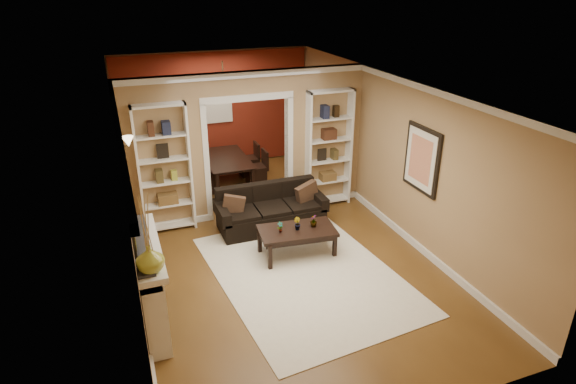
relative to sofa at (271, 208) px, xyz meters
name	(u,v)px	position (x,y,z in m)	size (l,w,h in m)	color
floor	(270,240)	(-0.18, -0.45, -0.38)	(8.00, 8.00, 0.00)	brown
ceiling	(267,84)	(-0.18, -0.45, 2.32)	(8.00, 8.00, 0.00)	white
wall_back	(215,110)	(-0.18, 3.55, 0.97)	(8.00, 8.00, 0.00)	#A58257
wall_front	(406,315)	(-0.18, -4.45, 0.97)	(8.00, 8.00, 0.00)	#A58257
wall_left	(124,187)	(-2.43, -0.45, 0.97)	(8.00, 8.00, 0.00)	#A58257
wall_right	(389,152)	(2.07, -0.45, 0.97)	(8.00, 8.00, 0.00)	#A58257
partition_wall	(248,146)	(-0.18, 0.75, 0.97)	(4.50, 0.15, 2.70)	#A58257
red_back_panel	(215,111)	(-0.18, 3.52, 0.94)	(4.44, 0.04, 2.64)	maroon
dining_window	(215,102)	(-0.18, 3.48, 1.17)	(0.78, 0.03, 0.98)	#8CA5CC
area_rug	(305,273)	(0.00, -1.63, -0.38)	(2.53, 3.55, 0.01)	white
sofa	(271,208)	(0.00, 0.00, 0.00)	(1.95, 0.84, 0.76)	black
pillow_left	(233,205)	(-0.69, -0.02, 0.18)	(0.37, 0.11, 0.37)	brown
pillow_right	(307,193)	(0.69, -0.02, 0.20)	(0.43, 0.12, 0.43)	brown
coffee_table	(297,242)	(0.09, -1.05, -0.15)	(1.23, 0.66, 0.46)	black
plant_left	(280,227)	(-0.19, -1.05, 0.17)	(0.10, 0.06, 0.18)	#336626
plant_center	(297,224)	(0.09, -1.05, 0.19)	(0.11, 0.09, 0.21)	#336626
plant_right	(313,221)	(0.38, -1.05, 0.19)	(0.11, 0.11, 0.20)	#336626
bookshelf_left	(165,169)	(-1.73, 0.58, 0.77)	(0.90, 0.30, 2.30)	white
bookshelf_right	(328,149)	(1.37, 0.58, 0.77)	(0.90, 0.30, 2.30)	white
fireplace	(152,283)	(-2.27, -1.95, 0.20)	(0.32, 1.70, 1.16)	white
vase	(150,259)	(-2.27, -2.60, 0.94)	(0.32, 0.32, 0.33)	#989F33
mirror	(127,199)	(-2.41, -1.95, 1.42)	(0.03, 0.95, 1.10)	silver
wall_sconce	(124,144)	(-2.33, 0.10, 1.45)	(0.18, 0.18, 0.22)	#FFE0A5
framed_art	(421,159)	(2.03, -1.45, 1.17)	(0.04, 0.85, 1.05)	black
dining_table	(228,170)	(-0.22, 2.32, -0.09)	(0.93, 1.66, 0.58)	black
dining_chair_nw	(206,171)	(-0.77, 2.02, 0.09)	(0.46, 0.46, 0.94)	black
dining_chair_ne	(256,167)	(0.33, 2.02, 0.01)	(0.39, 0.39, 0.79)	black
dining_chair_sw	(200,162)	(-0.77, 2.62, 0.08)	(0.45, 0.45, 0.91)	black
dining_chair_se	(248,159)	(0.33, 2.62, 0.00)	(0.38, 0.38, 0.77)	black
chandelier	(227,93)	(-0.18, 2.25, 1.64)	(0.50, 0.50, 0.30)	#342717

